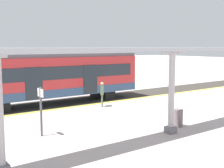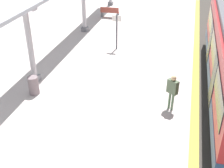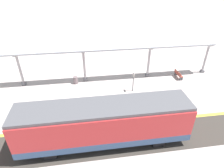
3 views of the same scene
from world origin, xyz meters
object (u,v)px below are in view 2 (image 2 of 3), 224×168
at_px(canopy_pillar_second, 84,5).
at_px(passenger_waiting_near_edge, 172,89).
at_px(canopy_pillar_third, 30,46).
at_px(bench_near_end, 110,12).
at_px(trash_bin, 34,85).
at_px(platform_info_sign, 117,28).

distance_m(canopy_pillar_second, passenger_waiting_near_edge, 10.81).
bearing_deg(passenger_waiting_near_edge, canopy_pillar_third, -6.40).
height_order(bench_near_end, passenger_waiting_near_edge, passenger_waiting_near_edge).
bearing_deg(passenger_waiting_near_edge, trash_bin, 3.10).
distance_m(platform_info_sign, passenger_waiting_near_edge, 6.94).
height_order(canopy_pillar_second, platform_info_sign, canopy_pillar_second).
xyz_separation_m(canopy_pillar_third, platform_info_sign, (-3.00, -5.02, -0.58)).
bearing_deg(canopy_pillar_second, bench_near_end, -104.55).
distance_m(canopy_pillar_second, bench_near_end, 3.96).
height_order(canopy_pillar_second, trash_bin, canopy_pillar_second).
relative_size(canopy_pillar_second, bench_near_end, 2.48).
xyz_separation_m(canopy_pillar_second, platform_info_sign, (-3.00, 2.56, -0.58)).
distance_m(bench_near_end, passenger_waiting_near_edge, 13.29).
distance_m(canopy_pillar_third, trash_bin, 1.91).
distance_m(canopy_pillar_second, canopy_pillar_third, 7.58).
xyz_separation_m(platform_info_sign, passenger_waiting_near_edge, (-3.82, 5.79, -0.30)).
height_order(canopy_pillar_second, bench_near_end, canopy_pillar_second).
xyz_separation_m(canopy_pillar_third, trash_bin, (-0.55, 1.10, -1.46)).
bearing_deg(trash_bin, passenger_waiting_near_edge, -176.90).
relative_size(canopy_pillar_second, trash_bin, 4.27).
distance_m(canopy_pillar_third, passenger_waiting_near_edge, 6.91).
distance_m(trash_bin, passenger_waiting_near_edge, 6.30).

